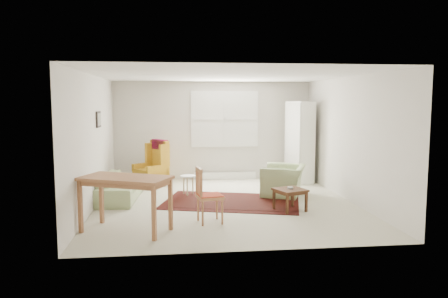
{
  "coord_description": "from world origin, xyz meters",
  "views": [
    {
      "loc": [
        -1.01,
        -8.37,
        2.02
      ],
      "look_at": [
        0.0,
        0.3,
        1.05
      ],
      "focal_mm": 35.0,
      "sensor_mm": 36.0,
      "label": 1
    }
  ],
  "objects": [
    {
      "name": "cabinet",
      "position": [
        2.1,
        2.08,
        1.0
      ],
      "size": [
        0.58,
        0.87,
        2.0
      ],
      "primitive_type": null,
      "rotation": [
        0.0,
        0.0,
        0.21
      ],
      "color": "white",
      "rests_on": "ground"
    },
    {
      "name": "room",
      "position": [
        0.02,
        0.21,
        1.26
      ],
      "size": [
        5.04,
        5.54,
        2.51
      ],
      "color": "beige",
      "rests_on": "ground"
    },
    {
      "name": "wingback_chair",
      "position": [
        -1.56,
        1.91,
        0.55
      ],
      "size": [
        0.92,
        0.92,
        1.1
      ],
      "primitive_type": null,
      "rotation": [
        0.0,
        0.0,
        -0.89
      ],
      "color": "#C58E1E",
      "rests_on": "ground"
    },
    {
      "name": "desk",
      "position": [
        -1.75,
        -1.64,
        0.43
      ],
      "size": [
        1.52,
        1.18,
        0.86
      ],
      "primitive_type": null,
      "rotation": [
        0.0,
        0.0,
        -0.43
      ],
      "color": "#A36941",
      "rests_on": "ground"
    },
    {
      "name": "desk_chair",
      "position": [
        -0.42,
        -1.3,
        0.47
      ],
      "size": [
        0.47,
        0.47,
        0.93
      ],
      "primitive_type": null,
      "rotation": [
        0.0,
        0.0,
        1.74
      ],
      "color": "#A36941",
      "rests_on": "ground"
    },
    {
      "name": "rug",
      "position": [
        0.13,
        0.12,
        0.01
      ],
      "size": [
        3.02,
        2.36,
        0.03
      ],
      "primitive_type": null,
      "rotation": [
        0.0,
        0.0,
        -0.27
      ],
      "color": "black",
      "rests_on": "ground"
    },
    {
      "name": "sofa",
      "position": [
        -2.1,
        0.62,
        0.36
      ],
      "size": [
        0.83,
        1.84,
        0.72
      ],
      "primitive_type": "imported",
      "rotation": [
        0.0,
        0.0,
        1.5
      ],
      "color": "#94A870",
      "rests_on": "ground"
    },
    {
      "name": "coffee_table",
      "position": [
        1.11,
        -0.69,
        0.21
      ],
      "size": [
        0.65,
        0.65,
        0.41
      ],
      "primitive_type": null,
      "rotation": [
        0.0,
        0.0,
        0.36
      ],
      "color": "#492816",
      "rests_on": "ground"
    },
    {
      "name": "stool",
      "position": [
        -0.71,
        0.89,
        0.21
      ],
      "size": [
        0.41,
        0.41,
        0.43
      ],
      "primitive_type": null,
      "rotation": [
        0.0,
        0.0,
        0.37
      ],
      "color": "white",
      "rests_on": "ground"
    },
    {
      "name": "armchair",
      "position": [
        1.32,
        0.62,
        0.38
      ],
      "size": [
        1.17,
        1.23,
        0.77
      ],
      "primitive_type": "imported",
      "rotation": [
        0.0,
        0.0,
        -1.96
      ],
      "color": "#94A870",
      "rests_on": "ground"
    }
  ]
}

